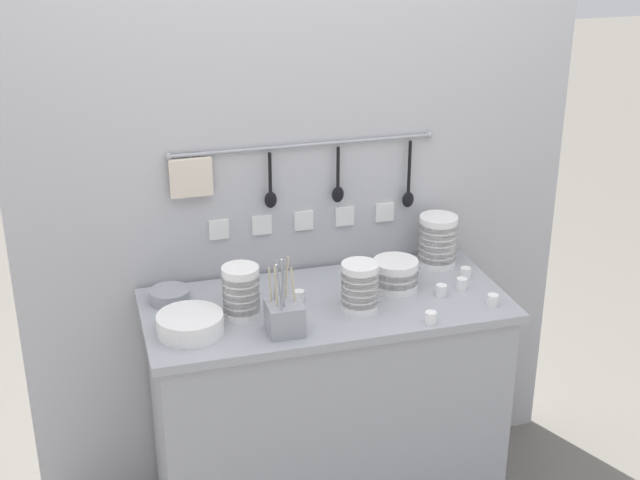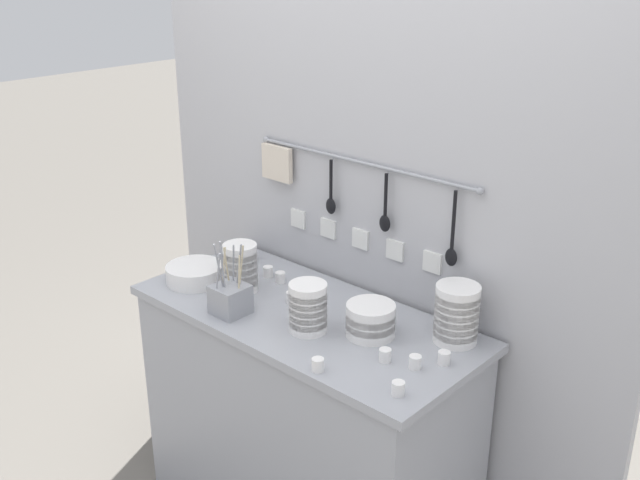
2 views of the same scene
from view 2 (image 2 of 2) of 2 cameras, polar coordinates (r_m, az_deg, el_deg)
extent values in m
cube|color=#9EA0A8|center=(2.55, -1.16, -5.88)|extent=(1.23, 0.56, 0.03)
cube|color=#9EA0A8|center=(2.78, -1.09, -13.87)|extent=(1.18, 0.54, 0.84)
cube|color=#B2B2B7|center=(2.71, 3.40, -1.37)|extent=(2.03, 0.04, 1.95)
cylinder|color=#93969E|center=(2.57, 3.13, 5.93)|extent=(0.93, 0.01, 0.01)
sphere|color=#93969E|center=(2.87, -4.13, 7.65)|extent=(0.02, 0.02, 0.02)
sphere|color=#93969E|center=(2.31, 12.10, 3.66)|extent=(0.02, 0.02, 0.02)
cube|color=beige|center=(2.84, -3.30, 5.87)|extent=(0.14, 0.02, 0.13)
cylinder|color=#93969E|center=(2.83, -3.16, 7.30)|extent=(0.01, 0.01, 0.02)
cylinder|color=black|center=(2.66, 0.84, 4.60)|extent=(0.01, 0.01, 0.15)
ellipsoid|color=black|center=(2.69, 0.83, 2.60)|extent=(0.04, 0.02, 0.06)
cylinder|color=#93969E|center=(2.64, 1.02, 6.30)|extent=(0.00, 0.01, 0.02)
cylinder|color=black|center=(2.51, 5.03, 3.42)|extent=(0.01, 0.01, 0.15)
ellipsoid|color=black|center=(2.54, 4.95, 1.27)|extent=(0.04, 0.02, 0.06)
cylinder|color=#93969E|center=(2.49, 5.26, 5.26)|extent=(0.01, 0.01, 0.02)
cylinder|color=black|center=(2.37, 10.15, 1.45)|extent=(0.01, 0.01, 0.20)
ellipsoid|color=black|center=(2.42, 9.96, -1.30)|extent=(0.04, 0.02, 0.06)
cylinder|color=#93969E|center=(2.35, 10.48, 3.93)|extent=(0.01, 0.01, 0.02)
cube|color=white|center=(2.85, -1.65, 1.64)|extent=(0.07, 0.01, 0.07)
cube|color=white|center=(2.76, 0.65, 0.89)|extent=(0.07, 0.01, 0.07)
cube|color=white|center=(2.66, 3.11, 0.09)|extent=(0.07, 0.01, 0.07)
cube|color=white|center=(2.58, 5.75, -0.77)|extent=(0.07, 0.01, 0.07)
cube|color=white|center=(2.50, 8.57, -1.68)|extent=(0.07, 0.01, 0.07)
cylinder|color=white|center=(2.43, -0.91, -6.44)|extent=(0.12, 0.12, 0.04)
cylinder|color=white|center=(2.41, -0.91, -5.93)|extent=(0.12, 0.12, 0.04)
cylinder|color=white|center=(2.40, -0.92, -5.42)|extent=(0.12, 0.12, 0.04)
cylinder|color=white|center=(2.39, -0.92, -4.90)|extent=(0.12, 0.12, 0.04)
cylinder|color=white|center=(2.38, -0.92, -4.38)|extent=(0.12, 0.12, 0.04)
cylinder|color=white|center=(2.37, -0.93, -3.86)|extent=(0.12, 0.12, 0.04)
cylinder|color=white|center=(2.40, 10.25, -7.10)|extent=(0.14, 0.14, 0.04)
cylinder|color=white|center=(2.39, 10.29, -6.59)|extent=(0.14, 0.14, 0.04)
cylinder|color=white|center=(2.38, 10.32, -6.08)|extent=(0.14, 0.14, 0.04)
cylinder|color=white|center=(2.37, 10.36, -5.55)|extent=(0.14, 0.14, 0.04)
cylinder|color=white|center=(2.36, 10.40, -5.03)|extent=(0.14, 0.14, 0.04)
cylinder|color=white|center=(2.35, 10.44, -4.50)|extent=(0.14, 0.14, 0.04)
cylinder|color=white|center=(2.34, 10.48, -3.96)|extent=(0.14, 0.14, 0.04)
cylinder|color=white|center=(2.40, 3.86, -6.69)|extent=(0.16, 0.16, 0.05)
cylinder|color=white|center=(2.39, 3.87, -6.10)|extent=(0.16, 0.16, 0.05)
cylinder|color=white|center=(2.38, 3.89, -5.50)|extent=(0.16, 0.16, 0.05)
cylinder|color=white|center=(2.71, -6.02, -3.33)|extent=(0.12, 0.12, 0.05)
cylinder|color=white|center=(2.70, -6.04, -2.84)|extent=(0.12, 0.12, 0.05)
cylinder|color=white|center=(2.69, -6.06, -2.34)|extent=(0.12, 0.12, 0.05)
cylinder|color=white|center=(2.68, -6.09, -1.83)|extent=(0.12, 0.12, 0.05)
cylinder|color=white|center=(2.67, -6.11, -1.33)|extent=(0.12, 0.12, 0.05)
cylinder|color=white|center=(2.66, -6.13, -0.82)|extent=(0.12, 0.12, 0.05)
cylinder|color=white|center=(2.80, -9.49, -3.03)|extent=(0.21, 0.21, 0.01)
cylinder|color=white|center=(2.80, -9.50, -2.84)|extent=(0.21, 0.21, 0.01)
cylinder|color=white|center=(2.80, -9.52, -2.64)|extent=(0.21, 0.21, 0.01)
cylinder|color=white|center=(2.79, -9.53, -2.44)|extent=(0.21, 0.21, 0.01)
cylinder|color=white|center=(2.79, -9.54, -2.23)|extent=(0.21, 0.21, 0.01)
cylinder|color=white|center=(2.78, -9.56, -2.03)|extent=(0.21, 0.21, 0.01)
cylinder|color=#93969E|center=(2.96, -6.31, -1.13)|extent=(0.14, 0.14, 0.04)
cube|color=#93969E|center=(2.54, -6.85, -4.52)|extent=(0.11, 0.11, 0.10)
cylinder|color=#93969E|center=(2.53, -6.61, -2.26)|extent=(0.02, 0.01, 0.18)
cylinder|color=#C6B793|center=(2.54, -7.07, -2.35)|extent=(0.02, 0.02, 0.17)
cylinder|color=#C6B793|center=(2.51, -6.05, -2.42)|extent=(0.02, 0.02, 0.19)
cylinder|color=#93969E|center=(2.51, -6.23, -2.31)|extent=(0.03, 0.02, 0.19)
cylinder|color=#C6B793|center=(2.49, -6.19, -2.98)|extent=(0.02, 0.03, 0.16)
cylinder|color=#C6B793|center=(2.52, -7.37, -2.51)|extent=(0.01, 0.03, 0.18)
cylinder|color=#93969E|center=(2.49, -7.40, -2.41)|extent=(0.01, 0.01, 0.21)
cylinder|color=#93969E|center=(2.49, -7.81, -2.86)|extent=(0.03, 0.02, 0.18)
cylinder|color=#93969E|center=(2.49, -7.63, -2.46)|extent=(0.03, 0.02, 0.20)
cylinder|color=white|center=(2.28, 9.43, -8.85)|extent=(0.04, 0.04, 0.04)
cylinder|color=white|center=(2.12, 5.98, -11.18)|extent=(0.04, 0.04, 0.04)
cylinder|color=white|center=(2.76, -3.04, -2.86)|extent=(0.04, 0.04, 0.04)
cylinder|color=white|center=(2.81, -3.98, -2.42)|extent=(0.04, 0.04, 0.04)
cylinder|color=white|center=(2.24, 7.26, -9.21)|extent=(0.04, 0.04, 0.04)
cylinder|color=white|center=(2.27, 4.98, -8.74)|extent=(0.04, 0.04, 0.04)
cylinder|color=white|center=(2.61, -2.18, -4.38)|extent=(0.04, 0.04, 0.04)
cylinder|color=white|center=(2.21, -0.17, -9.49)|extent=(0.04, 0.04, 0.04)
camera|label=1|loc=(2.52, -72.78, 11.48)|focal=50.00mm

